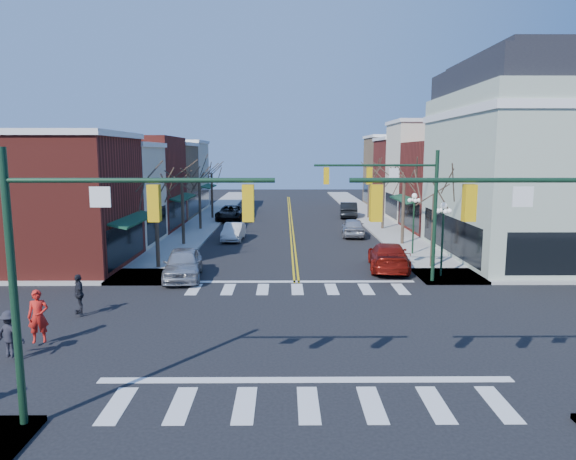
{
  "coord_description": "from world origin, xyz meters",
  "views": [
    {
      "loc": [
        -0.68,
        -19.79,
        7.06
      ],
      "look_at": [
        -0.47,
        8.41,
        2.8
      ],
      "focal_mm": 32.0,
      "sensor_mm": 36.0,
      "label": 1
    }
  ],
  "objects_px": {
    "car_right_near": "(388,256)",
    "car_left_mid": "(234,232)",
    "lamppost_corner": "(443,227)",
    "car_right_mid": "(353,227)",
    "lamppost_midblock": "(414,213)",
    "pedestrian_red_a": "(38,316)",
    "car_left_far": "(230,213)",
    "car_right_far": "(348,210)",
    "pedestrian_dark_a": "(79,294)",
    "victorian_corner": "(542,159)",
    "car_left_near": "(183,264)",
    "pedestrian_dark_b": "(10,334)"
  },
  "relations": [
    {
      "from": "car_left_near",
      "to": "car_right_near",
      "type": "distance_m",
      "value": 12.25
    },
    {
      "from": "lamppost_corner",
      "to": "lamppost_midblock",
      "type": "distance_m",
      "value": 6.5
    },
    {
      "from": "victorian_corner",
      "to": "car_right_mid",
      "type": "xyz_separation_m",
      "value": [
        -11.33,
        8.79,
        -5.87
      ]
    },
    {
      "from": "lamppost_corner",
      "to": "car_right_mid",
      "type": "bearing_deg",
      "value": 101.58
    },
    {
      "from": "car_left_far",
      "to": "car_right_mid",
      "type": "height_order",
      "value": "car_right_mid"
    },
    {
      "from": "car_right_near",
      "to": "pedestrian_dark_a",
      "type": "relative_size",
      "value": 3.3
    },
    {
      "from": "pedestrian_red_a",
      "to": "pedestrian_dark_a",
      "type": "height_order",
      "value": "pedestrian_red_a"
    },
    {
      "from": "victorian_corner",
      "to": "pedestrian_red_a",
      "type": "distance_m",
      "value": 31.26
    },
    {
      "from": "car_left_mid",
      "to": "car_right_mid",
      "type": "bearing_deg",
      "value": 13.9
    },
    {
      "from": "car_right_mid",
      "to": "pedestrian_dark_b",
      "type": "height_order",
      "value": "pedestrian_dark_b"
    },
    {
      "from": "car_left_far",
      "to": "pedestrian_dark_a",
      "type": "bearing_deg",
      "value": -93.8
    },
    {
      "from": "lamppost_midblock",
      "to": "car_left_mid",
      "type": "xyz_separation_m",
      "value": [
        -13.0,
        6.4,
        -2.26
      ]
    },
    {
      "from": "car_right_mid",
      "to": "car_left_near",
      "type": "bearing_deg",
      "value": 56.15
    },
    {
      "from": "car_right_far",
      "to": "car_left_far",
      "type": "bearing_deg",
      "value": 16.51
    },
    {
      "from": "car_right_mid",
      "to": "pedestrian_dark_a",
      "type": "xyz_separation_m",
      "value": [
        -14.76,
        -21.46,
        0.22
      ]
    },
    {
      "from": "lamppost_midblock",
      "to": "pedestrian_dark_a",
      "type": "height_order",
      "value": "lamppost_midblock"
    },
    {
      "from": "car_right_far",
      "to": "lamppost_corner",
      "type": "bearing_deg",
      "value": 98.76
    },
    {
      "from": "car_right_near",
      "to": "car_right_mid",
      "type": "bearing_deg",
      "value": -80.81
    },
    {
      "from": "car_right_mid",
      "to": "car_right_far",
      "type": "xyz_separation_m",
      "value": [
        1.23,
        13.01,
        0.05
      ]
    },
    {
      "from": "lamppost_midblock",
      "to": "car_right_far",
      "type": "bearing_deg",
      "value": 94.83
    },
    {
      "from": "victorian_corner",
      "to": "car_right_mid",
      "type": "distance_m",
      "value": 15.5
    },
    {
      "from": "victorian_corner",
      "to": "pedestrian_red_a",
      "type": "relative_size",
      "value": 7.26
    },
    {
      "from": "car_left_far",
      "to": "car_right_far",
      "type": "relative_size",
      "value": 1.1
    },
    {
      "from": "lamppost_corner",
      "to": "car_right_mid",
      "type": "height_order",
      "value": "lamppost_corner"
    },
    {
      "from": "car_right_near",
      "to": "car_right_far",
      "type": "height_order",
      "value": "car_right_far"
    },
    {
      "from": "car_right_mid",
      "to": "car_right_far",
      "type": "bearing_deg",
      "value": -91.08
    },
    {
      "from": "car_right_far",
      "to": "pedestrian_red_a",
      "type": "relative_size",
      "value": 2.61
    },
    {
      "from": "victorian_corner",
      "to": "car_right_far",
      "type": "distance_m",
      "value": 24.72
    },
    {
      "from": "car_left_mid",
      "to": "car_left_far",
      "type": "bearing_deg",
      "value": 100.25
    },
    {
      "from": "car_left_mid",
      "to": "car_left_far",
      "type": "height_order",
      "value": "car_left_far"
    },
    {
      "from": "lamppost_corner",
      "to": "pedestrian_dark_b",
      "type": "distance_m",
      "value": 21.63
    },
    {
      "from": "car_left_near",
      "to": "car_left_far",
      "type": "xyz_separation_m",
      "value": [
        0.06,
        25.13,
        -0.07
      ]
    },
    {
      "from": "car_right_near",
      "to": "pedestrian_dark_b",
      "type": "height_order",
      "value": "pedestrian_dark_b"
    },
    {
      "from": "lamppost_corner",
      "to": "lamppost_midblock",
      "type": "xyz_separation_m",
      "value": [
        0.0,
        6.5,
        0.0
      ]
    },
    {
      "from": "car_right_near",
      "to": "car_right_far",
      "type": "xyz_separation_m",
      "value": [
        0.74,
        25.57,
        0.02
      ]
    },
    {
      "from": "lamppost_corner",
      "to": "car_right_near",
      "type": "height_order",
      "value": "lamppost_corner"
    },
    {
      "from": "car_left_near",
      "to": "car_left_mid",
      "type": "height_order",
      "value": "car_left_near"
    },
    {
      "from": "victorian_corner",
      "to": "pedestrian_dark_a",
      "type": "bearing_deg",
      "value": -154.11
    },
    {
      "from": "victorian_corner",
      "to": "car_right_near",
      "type": "bearing_deg",
      "value": -160.81
    },
    {
      "from": "car_left_mid",
      "to": "pedestrian_red_a",
      "type": "relative_size",
      "value": 2.16
    },
    {
      "from": "pedestrian_dark_b",
      "to": "car_left_far",
      "type": "bearing_deg",
      "value": -77.26
    },
    {
      "from": "lamppost_corner",
      "to": "car_left_far",
      "type": "xyz_separation_m",
      "value": [
        -14.54,
        25.22,
        -2.18
      ]
    },
    {
      "from": "car_left_far",
      "to": "pedestrian_red_a",
      "type": "xyz_separation_m",
      "value": [
        -3.35,
        -35.36,
        0.35
      ]
    },
    {
      "from": "victorian_corner",
      "to": "car_left_near",
      "type": "distance_m",
      "value": 24.35
    },
    {
      "from": "car_right_near",
      "to": "car_left_mid",
      "type": "bearing_deg",
      "value": -38.61
    },
    {
      "from": "car_right_far",
      "to": "pedestrian_red_a",
      "type": "height_order",
      "value": "pedestrian_red_a"
    },
    {
      "from": "victorian_corner",
      "to": "lamppost_midblock",
      "type": "bearing_deg",
      "value": 176.55
    },
    {
      "from": "car_right_near",
      "to": "car_right_mid",
      "type": "height_order",
      "value": "car_right_near"
    },
    {
      "from": "car_left_far",
      "to": "car_right_near",
      "type": "bearing_deg",
      "value": -60.42
    },
    {
      "from": "car_right_mid",
      "to": "pedestrian_red_a",
      "type": "xyz_separation_m",
      "value": [
        -14.87,
        -24.94,
        0.34
      ]
    }
  ]
}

